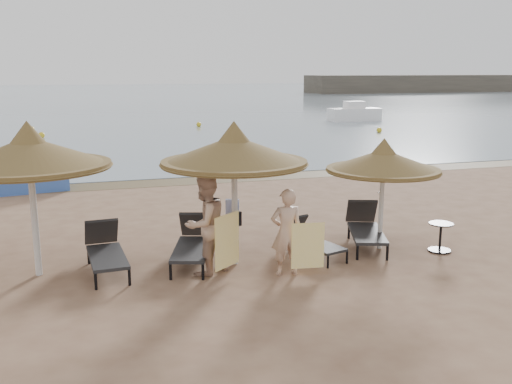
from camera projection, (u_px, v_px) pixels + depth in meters
ground at (215, 268)px, 11.61m from camera, size 160.00×160.00×0.00m
sea at (98, 96)px, 86.47m from camera, size 200.00×140.00×0.03m
wet_sand_strip at (157, 182)px, 20.41m from camera, size 200.00×1.60×0.01m
palapa_left at (29, 153)px, 10.72m from camera, size 3.06×3.06×3.03m
palapa_center at (234, 151)px, 11.40m from camera, size 3.00×3.00×2.97m
palapa_right at (383, 161)px, 12.49m from camera, size 2.53×2.53×2.51m
lounger_far_left at (105, 249)px, 11.50m from camera, size 0.81×2.07×0.91m
lounger_near_left at (193, 242)px, 11.97m from camera, size 1.26×2.18×0.93m
lounger_near_right at (309, 239)px, 12.43m from camera, size 1.04×1.81×0.77m
lounger_far_right at (365, 227)px, 13.12m from camera, size 1.34×2.20×0.94m
side_table at (440, 238)px, 12.64m from camera, size 0.53×0.53×0.65m
person_left at (205, 216)px, 11.11m from camera, size 1.27×1.16×2.32m
person_right at (287, 225)px, 11.06m from camera, size 0.98×0.70×2.01m
towel_left at (227, 241)px, 10.97m from camera, size 0.61×0.49×1.06m
towel_right at (308, 246)px, 11.00m from camera, size 0.65×0.11×0.91m
bag_patterned at (232, 208)px, 11.82m from camera, size 0.29×0.18×0.35m
bag_dark at (237, 219)px, 11.53m from camera, size 0.22×0.15×0.29m
pedal_boat at (26, 178)px, 18.99m from camera, size 2.70×1.85×1.16m
buoy_left at (42, 135)px, 33.49m from camera, size 0.37×0.37×0.37m
buoy_mid at (199, 124)px, 40.20m from camera, size 0.34×0.34×0.34m
buoy_right at (379, 130)px, 36.40m from camera, size 0.34×0.34×0.34m
buoy_extra at (32, 129)px, 37.15m from camera, size 0.33×0.33×0.33m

